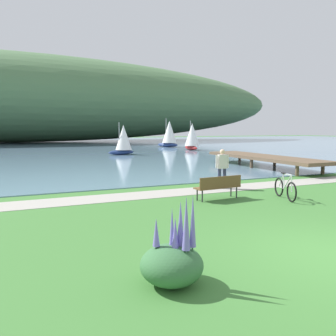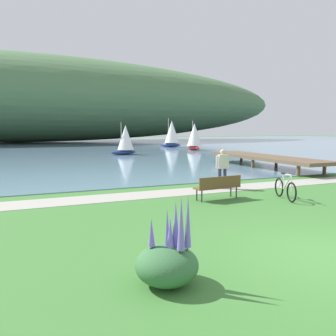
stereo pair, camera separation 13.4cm
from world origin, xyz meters
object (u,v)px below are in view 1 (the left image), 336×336
bicycle_leaning_near_bench (285,188)px  sailboat_nearest_to_shore (192,136)px  sailboat_mid_bay (123,139)px  person_at_shoreline (222,166)px  park_bench_near_camera (219,186)px  sailboat_toward_hillside (169,133)px

bicycle_leaning_near_bench → sailboat_nearest_to_shore: bearing=69.3°
sailboat_mid_bay → person_at_shoreline: bearing=-93.9°
bicycle_leaning_near_bench → person_at_shoreline: (-0.93, 2.82, 0.58)m
sailboat_mid_bay → sailboat_nearest_to_shore: bearing=21.5°
person_at_shoreline → sailboat_mid_bay: (1.38, 20.03, 0.57)m
park_bench_near_camera → bicycle_leaning_near_bench: (2.31, -0.89, -0.12)m
park_bench_near_camera → person_at_shoreline: person_at_shoreline is taller
park_bench_near_camera → sailboat_mid_bay: (2.76, 21.96, 1.02)m
park_bench_near_camera → sailboat_toward_hillside: size_ratio=0.46×
park_bench_near_camera → sailboat_nearest_to_shore: 28.61m
park_bench_near_camera → bicycle_leaning_near_bench: bicycle_leaning_near_bench is taller
park_bench_near_camera → sailboat_toward_hillside: bearing=69.1°
sailboat_nearest_to_shore → sailboat_toward_hillside: (0.19, 7.24, 0.24)m
sailboat_nearest_to_shore → sailboat_toward_hillside: bearing=88.5°
park_bench_near_camera → person_at_shoreline: bearing=54.4°
bicycle_leaning_near_bench → person_at_shoreline: size_ratio=1.00×
bicycle_leaning_near_bench → sailboat_toward_hillside: (10.27, 33.89, 1.53)m
sailboat_nearest_to_shore → park_bench_near_camera: bearing=-115.7°
person_at_shoreline → sailboat_toward_hillside: sailboat_toward_hillside is taller
park_bench_near_camera → bicycle_leaning_near_bench: bearing=-21.1°
park_bench_near_camera → sailboat_toward_hillside: 35.35m
park_bench_near_camera → sailboat_toward_hillside: (12.58, 33.00, 1.41)m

